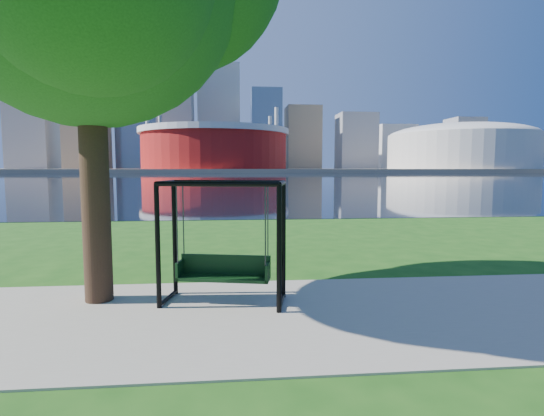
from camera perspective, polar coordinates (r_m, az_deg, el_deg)
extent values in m
plane|color=#1E5114|center=(7.32, -1.70, -13.09)|extent=(900.00, 900.00, 0.00)
cube|color=#9E937F|center=(6.84, -1.42, -14.30)|extent=(120.00, 4.00, 0.03)
cube|color=black|center=(108.95, -5.17, 4.13)|extent=(900.00, 180.00, 0.02)
cube|color=#937F60|center=(312.93, -5.33, 5.10)|extent=(900.00, 228.00, 2.00)
cylinder|color=maroon|center=(242.35, -7.71, 7.84)|extent=(80.00, 80.00, 22.00)
cylinder|color=silver|center=(242.96, -7.74, 10.08)|extent=(83.00, 83.00, 3.00)
cylinder|color=silver|center=(262.44, -0.28, 8.79)|extent=(2.00, 2.00, 32.00)
cylinder|color=silver|center=(264.83, -14.77, 8.58)|extent=(2.00, 2.00, 32.00)
cylinder|color=silver|center=(227.48, -16.34, 9.10)|extent=(2.00, 2.00, 32.00)
cylinder|color=silver|center=(224.69, 0.60, 9.36)|extent=(2.00, 2.00, 32.00)
cylinder|color=beige|center=(277.43, 24.02, 6.90)|extent=(84.00, 84.00, 20.00)
ellipsoid|color=beige|center=(277.89, 24.10, 8.75)|extent=(84.00, 84.00, 15.12)
cube|color=gray|center=(347.65, -29.49, 9.74)|extent=(28.00, 28.00, 62.00)
cube|color=#998466|center=(325.61, -23.74, 12.62)|extent=(26.00, 26.00, 88.00)
cube|color=slate|center=(342.40, -17.52, 13.04)|extent=(30.00, 24.00, 95.00)
cube|color=gray|center=(316.44, -12.80, 11.70)|extent=(24.00, 24.00, 72.00)
cube|color=silver|center=(344.36, -7.10, 11.94)|extent=(32.00, 28.00, 80.00)
cube|color=slate|center=(319.24, -0.81, 10.51)|extent=(22.00, 22.00, 58.00)
cube|color=#998466|center=(337.36, 4.14, 9.37)|extent=(26.00, 26.00, 48.00)
cube|color=gray|center=(336.41, 11.24, 8.78)|extent=(28.00, 24.00, 42.00)
cube|color=silver|center=(372.85, 16.08, 7.87)|extent=(30.00, 26.00, 36.00)
cube|color=gray|center=(376.37, 24.39, 7.88)|extent=(24.00, 24.00, 40.00)
cube|color=#998466|center=(409.86, 28.21, 6.92)|extent=(26.00, 26.00, 32.00)
sphere|color=#998466|center=(335.31, -24.07, 20.69)|extent=(10.00, 10.00, 10.00)
cylinder|color=black|center=(7.15, -15.11, -5.15)|extent=(0.10, 0.10, 2.07)
cylinder|color=black|center=(6.69, 0.95, -5.68)|extent=(0.10, 0.10, 2.07)
cylinder|color=black|center=(7.90, -12.95, -4.11)|extent=(0.10, 0.10, 2.07)
cylinder|color=black|center=(7.48, 1.55, -4.50)|extent=(0.10, 0.10, 2.07)
cylinder|color=black|center=(6.74, -7.46, 3.22)|extent=(1.95, 0.48, 0.08)
cylinder|color=black|center=(7.52, -5.98, 3.45)|extent=(1.95, 0.48, 0.08)
cylinder|color=black|center=(7.42, -14.15, 3.29)|extent=(0.24, 0.81, 0.08)
cylinder|color=black|center=(7.74, -13.81, -11.64)|extent=(0.23, 0.81, 0.06)
cylinder|color=black|center=(6.97, 1.28, 3.33)|extent=(0.24, 0.81, 0.08)
cylinder|color=black|center=(7.32, 1.25, -12.49)|extent=(0.23, 0.81, 0.06)
cube|color=black|center=(7.37, -6.54, -9.35)|extent=(1.62, 0.72, 0.05)
cube|color=black|center=(7.48, -6.25, -7.55)|extent=(1.55, 0.37, 0.34)
cube|color=black|center=(7.54, -12.24, -8.11)|extent=(0.13, 0.41, 0.31)
cube|color=black|center=(7.21, -0.58, -8.61)|extent=(0.13, 0.41, 0.31)
cylinder|color=#39393F|center=(7.23, -12.65, -2.27)|extent=(0.03, 0.03, 1.30)
cylinder|color=#39393F|center=(6.89, -0.90, -2.51)|extent=(0.03, 0.03, 1.30)
cylinder|color=#39393F|center=(7.55, -11.83, -1.94)|extent=(0.03, 0.03, 1.30)
cylinder|color=#39393F|center=(7.22, -0.57, -2.15)|extent=(0.03, 0.03, 1.30)
cylinder|color=black|center=(7.80, -22.77, 5.19)|extent=(0.47, 0.47, 4.70)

